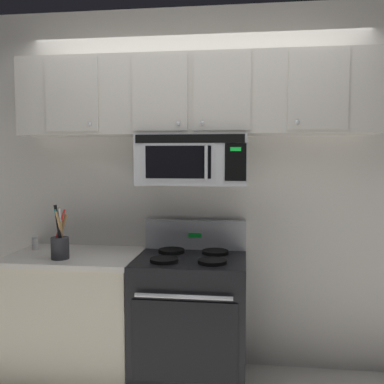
{
  "coord_description": "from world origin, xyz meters",
  "views": [
    {
      "loc": [
        0.36,
        -2.42,
        1.58
      ],
      "look_at": [
        0.0,
        0.49,
        1.35
      ],
      "focal_mm": 39.32,
      "sensor_mm": 36.0,
      "label": 1
    }
  ],
  "objects": [
    {
      "name": "utensil_crock_charcoal",
      "position": [
        -0.88,
        0.27,
        1.0
      ],
      "size": [
        0.12,
        0.12,
        0.37
      ],
      "color": "#2D2D33",
      "rests_on": "counter_segment"
    },
    {
      "name": "back_wall",
      "position": [
        0.0,
        0.79,
        1.35
      ],
      "size": [
        5.2,
        0.1,
        2.7
      ],
      "primitive_type": "cube",
      "color": "silver",
      "rests_on": "ground_plane"
    },
    {
      "name": "stove_range",
      "position": [
        0.0,
        0.42,
        0.47
      ],
      "size": [
        0.76,
        0.69,
        1.12
      ],
      "color": "black",
      "rests_on": "ground_plane"
    },
    {
      "name": "salt_shaker",
      "position": [
        -1.2,
        0.53,
        0.95
      ],
      "size": [
        0.04,
        0.04,
        0.1
      ],
      "color": "white",
      "rests_on": "counter_segment"
    },
    {
      "name": "counter_segment",
      "position": [
        -0.84,
        0.43,
        0.45
      ],
      "size": [
        0.93,
        0.65,
        0.9
      ],
      "color": "beige",
      "rests_on": "ground_plane"
    },
    {
      "name": "over_range_microwave",
      "position": [
        -0.0,
        0.54,
        1.58
      ],
      "size": [
        0.76,
        0.43,
        0.35
      ],
      "color": "#B7BABF"
    },
    {
      "name": "upper_cabinets",
      "position": [
        -0.0,
        0.57,
        2.02
      ],
      "size": [
        2.5,
        0.36,
        0.55
      ],
      "color": "#BCB7AD"
    }
  ]
}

